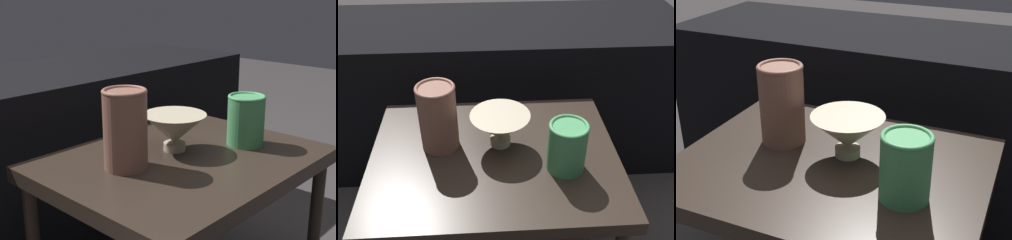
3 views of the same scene
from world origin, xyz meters
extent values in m
cube|color=#2D231C|center=(0.00, 0.00, 0.45)|extent=(0.70, 0.55, 0.04)
cylinder|color=#2D231C|center=(-0.31, 0.24, 0.21)|extent=(0.04, 0.04, 0.43)
cylinder|color=#2D231C|center=(0.31, 0.24, 0.21)|extent=(0.04, 0.04, 0.43)
cube|color=black|center=(0.00, 0.62, 0.30)|extent=(1.61, 0.50, 0.61)
cylinder|color=#C1B293|center=(0.02, 0.05, 0.48)|extent=(0.06, 0.06, 0.02)
cone|color=#C1B293|center=(0.02, 0.05, 0.53)|extent=(0.17, 0.17, 0.08)
cylinder|color=brown|center=(-0.15, 0.05, 0.56)|extent=(0.11, 0.11, 0.19)
torus|color=brown|center=(-0.15, 0.05, 0.66)|extent=(0.11, 0.11, 0.01)
cylinder|color=#47995B|center=(0.19, -0.07, 0.53)|extent=(0.10, 0.10, 0.14)
torus|color=#47995B|center=(0.19, -0.07, 0.60)|extent=(0.10, 0.10, 0.01)
camera|label=1|loc=(-0.87, -0.75, 0.90)|focal=50.00mm
camera|label=2|loc=(-0.02, -0.85, 1.19)|focal=42.00mm
camera|label=3|loc=(0.39, -0.83, 1.01)|focal=50.00mm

